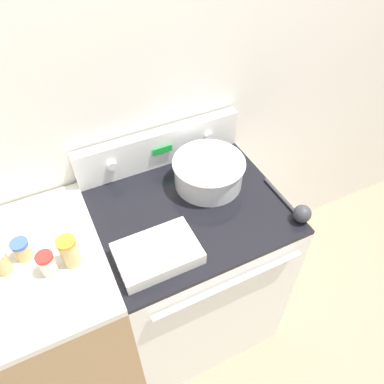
% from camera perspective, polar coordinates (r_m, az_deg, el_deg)
% --- Properties ---
extents(ground_plane, '(12.00, 12.00, 0.00)m').
position_cam_1_polar(ground_plane, '(2.19, 3.80, -24.91)').
color(ground_plane, gray).
extents(kitchen_wall, '(8.00, 0.05, 2.50)m').
position_cam_1_polar(kitchen_wall, '(1.58, -6.34, 14.25)').
color(kitchen_wall, silver).
rests_on(kitchen_wall, ground_plane).
extents(stove_range, '(0.75, 0.68, 0.94)m').
position_cam_1_polar(stove_range, '(1.89, -0.33, -11.80)').
color(stove_range, white).
rests_on(stove_range, ground_plane).
extents(control_panel, '(0.75, 0.07, 0.17)m').
position_cam_1_polar(control_panel, '(1.66, -4.96, 6.76)').
color(control_panel, white).
rests_on(control_panel, stove_range).
extents(side_counter, '(0.54, 0.65, 0.95)m').
position_cam_1_polar(side_counter, '(1.85, -19.69, -18.48)').
color(side_counter, tan).
rests_on(side_counter, ground_plane).
extents(mixing_bowl, '(0.30, 0.30, 0.12)m').
position_cam_1_polar(mixing_bowl, '(1.56, 2.54, 3.24)').
color(mixing_bowl, silver).
rests_on(mixing_bowl, stove_range).
extents(casserole_dish, '(0.29, 0.19, 0.05)m').
position_cam_1_polar(casserole_dish, '(1.34, -5.28, -9.21)').
color(casserole_dish, silver).
rests_on(casserole_dish, stove_range).
extents(ladle, '(0.07, 0.28, 0.07)m').
position_cam_1_polar(ladle, '(1.51, 16.08, -2.91)').
color(ladle, '#333338').
rests_on(ladle, stove_range).
extents(spice_jar_orange_cap, '(0.07, 0.07, 0.12)m').
position_cam_1_polar(spice_jar_orange_cap, '(1.36, -18.20, -8.59)').
color(spice_jar_orange_cap, tan).
rests_on(spice_jar_orange_cap, side_counter).
extents(spice_jar_red_cap, '(0.06, 0.06, 0.09)m').
position_cam_1_polar(spice_jar_red_cap, '(1.37, -21.20, -10.16)').
color(spice_jar_red_cap, beige).
rests_on(spice_jar_red_cap, side_counter).
extents(spice_jar_blue_cap, '(0.06, 0.06, 0.08)m').
position_cam_1_polar(spice_jar_blue_cap, '(1.45, -24.50, -7.98)').
color(spice_jar_blue_cap, tan).
rests_on(spice_jar_blue_cap, side_counter).
extents(spice_jar_white_cap, '(0.06, 0.06, 0.11)m').
position_cam_1_polar(spice_jar_white_cap, '(1.43, -27.15, -9.40)').
color(spice_jar_white_cap, tan).
rests_on(spice_jar_white_cap, side_counter).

